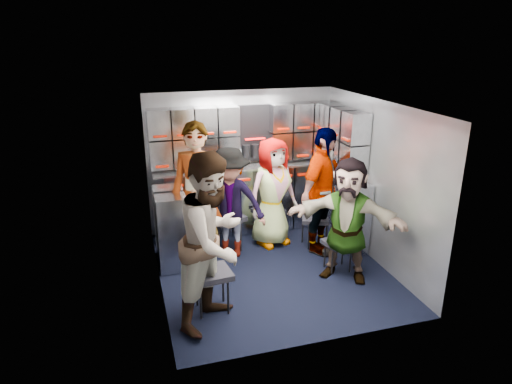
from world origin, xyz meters
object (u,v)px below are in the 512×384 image
object	(u,v)px
attendant_arc_b	(230,203)
attendant_arc_c	(273,192)
attendant_arc_e	(347,220)
attendant_standing	(198,196)
jump_seat_mid_right	(315,220)
attendant_arc_a	(213,241)
jump_seat_near_left	(212,276)
attendant_arc_d	(322,192)
jump_seat_near_right	(338,244)
jump_seat_mid_left	(227,219)
jump_seat_center	(268,212)

from	to	relation	value
attendant_arc_b	attendant_arc_c	xyz separation A→B (m)	(0.65, 0.18, 0.02)
attendant_arc_e	attendant_standing	bearing A→B (deg)	-169.73
jump_seat_mid_right	attendant_arc_a	xyz separation A→B (m)	(-1.71, -1.37, 0.54)
jump_seat_near_left	attendant_arc_d	world-z (taller)	attendant_arc_d
jump_seat_near_right	attendant_arc_d	world-z (taller)	attendant_arc_d
jump_seat_mid_left	jump_seat_near_right	world-z (taller)	jump_seat_mid_left
attendant_standing	attendant_arc_a	world-z (taller)	attendant_standing
jump_seat_mid_left	jump_seat_near_right	distance (m)	1.56
attendant_arc_a	attendant_arc_d	bearing A→B (deg)	-10.98
attendant_standing	jump_seat_near_right	bearing A→B (deg)	1.98
jump_seat_mid_right	jump_seat_near_right	bearing A→B (deg)	-90.33
jump_seat_near_right	attendant_arc_b	bearing A→B (deg)	146.17
jump_seat_center	attendant_arc_b	distance (m)	0.82
jump_seat_near_left	attendant_arc_e	xyz separation A→B (m)	(1.71, 0.25, 0.34)
jump_seat_mid_right	attendant_arc_d	distance (m)	0.52
jump_seat_near_left	attendant_arc_b	world-z (taller)	attendant_arc_b
jump_seat_near_left	attendant_arc_b	bearing A→B (deg)	68.11
jump_seat_center	attendant_arc_a	distance (m)	2.18
jump_seat_center	jump_seat_mid_right	size ratio (longest dim) A/B	1.05
jump_seat_near_left	attendant_standing	distance (m)	1.21
jump_seat_mid_left	attendant_arc_d	size ratio (longest dim) A/B	0.30
jump_seat_center	attendant_arc_c	size ratio (longest dim) A/B	0.31
jump_seat_mid_left	attendant_arc_e	xyz separation A→B (m)	(1.21, -1.17, 0.32)
attendant_arc_e	attendant_arc_c	bearing A→B (deg)	152.50
jump_seat_mid_left	attendant_standing	bearing A→B (deg)	-142.85
attendant_standing	attendant_arc_c	xyz separation A→B (m)	(1.09, 0.33, -0.17)
attendant_arc_a	jump_seat_mid_right	bearing A→B (deg)	-7.11
jump_seat_near_right	attendant_standing	distance (m)	1.87
jump_seat_near_left	attendant_standing	world-z (taller)	attendant_standing
jump_seat_center	attendant_arc_c	xyz separation A→B (m)	(-0.00, -0.18, 0.37)
jump_seat_near_left	attendant_arc_c	distance (m)	1.86
jump_seat_mid_right	jump_seat_mid_left	bearing A→B (deg)	168.99
attendant_arc_c	attendant_arc_d	world-z (taller)	attendant_arc_d
jump_seat_mid_left	jump_seat_mid_right	bearing A→B (deg)	-11.01
jump_seat_near_right	attendant_arc_b	xyz separation A→B (m)	(-1.21, 0.81, 0.39)
attendant_arc_a	jump_seat_mid_left	bearing A→B (deg)	26.99
attendant_arc_d	attendant_standing	bearing A→B (deg)	136.95
attendant_arc_c	attendant_arc_e	size ratio (longest dim) A/B	1.01
jump_seat_near_right	attendant_arc_a	world-z (taller)	attendant_arc_a
attendant_arc_d	attendant_arc_c	bearing A→B (deg)	103.20
attendant_arc_b	attendant_arc_c	bearing A→B (deg)	40.65
jump_seat_near_left	jump_seat_mid_left	bearing A→B (deg)	70.66
jump_seat_near_left	attendant_arc_d	bearing A→B (deg)	30.45
attendant_arc_a	jump_seat_near_right	bearing A→B (deg)	-25.97
jump_seat_mid_left	attendant_arc_d	world-z (taller)	attendant_arc_d
jump_seat_near_right	attendant_arc_e	bearing A→B (deg)	-90.00
jump_seat_mid_left	jump_seat_near_left	bearing A→B (deg)	-109.34
jump_seat_mid_left	attendant_arc_b	bearing A→B (deg)	-90.00
attendant_arc_c	attendant_arc_d	bearing A→B (deg)	-52.77
jump_seat_mid_right	jump_seat_near_left	bearing A→B (deg)	-145.27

